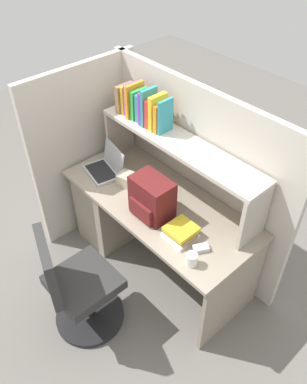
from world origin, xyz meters
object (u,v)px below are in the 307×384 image
(backpack, at_px, (151,198))
(tissue_box, at_px, (132,181))
(computer_mouse, at_px, (201,248))
(laptop, at_px, (106,166))
(paper_cup, at_px, (192,259))
(office_chair, at_px, (77,289))

(backpack, distance_m, tissue_box, 0.36)
(computer_mouse, xyz_separation_m, tissue_box, (-0.81, 0.08, 0.03))
(laptop, height_order, tissue_box, laptop)
(paper_cup, relative_size, office_chair, 0.10)
(office_chair, bearing_deg, backpack, -73.52)
(laptop, xyz_separation_m, office_chair, (0.58, -0.73, -0.39))
(computer_mouse, height_order, office_chair, office_chair)
(laptop, distance_m, backpack, 0.63)
(paper_cup, relative_size, tissue_box, 0.40)
(backpack, relative_size, office_chair, 0.33)
(paper_cup, bearing_deg, tissue_box, 166.14)
(computer_mouse, bearing_deg, laptop, -154.45)
(laptop, relative_size, tissue_box, 1.61)
(paper_cup, xyz_separation_m, tissue_box, (-0.85, 0.21, 0.01))
(computer_mouse, bearing_deg, backpack, -151.00)
(backpack, bearing_deg, office_chair, -93.19)
(laptop, xyz_separation_m, backpack, (0.62, -0.05, 0.10))
(backpack, distance_m, computer_mouse, 0.50)
(backpack, bearing_deg, paper_cup, -13.29)
(laptop, bearing_deg, tissue_box, 6.60)
(paper_cup, distance_m, office_chair, 0.87)
(laptop, distance_m, office_chair, 1.01)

